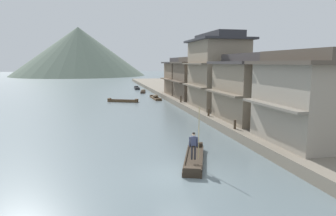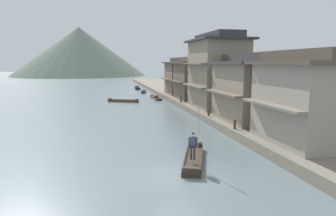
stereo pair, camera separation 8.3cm
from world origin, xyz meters
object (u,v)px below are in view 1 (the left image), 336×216
object	(u,v)px
boatman_person	(194,142)
house_waterfront_second	(254,88)
boat_moored_nearest	(123,101)
house_waterfront_tall	(217,71)
boat_moored_third	(143,91)
house_waterfront_far	(184,76)
house_waterfront_nearest	(303,98)
boat_foreground_poled	(194,159)
mooring_post_dock_mid	(209,112)
mooring_post_dock_near	(235,124)
house_waterfront_narrow	(195,78)
boat_moored_second	(137,88)
mooring_post_dock_far	(181,99)
boat_moored_far	(155,97)

from	to	relation	value
boatman_person	house_waterfront_second	bearing A→B (deg)	46.91
boat_moored_nearest	house_waterfront_tall	size ratio (longest dim) A/B	0.54
boat_moored_third	house_waterfront_far	xyz separation A→B (m)	(5.54, -10.86, 3.49)
boatman_person	house_waterfront_nearest	distance (m)	8.34
boat_foreground_poled	boatman_person	size ratio (longest dim) A/B	1.77
boat_moored_nearest	house_waterfront_tall	xyz separation A→B (m)	(10.37, -12.58, 4.85)
house_waterfront_nearest	mooring_post_dock_mid	bearing A→B (deg)	103.15
house_waterfront_second	mooring_post_dock_near	xyz separation A→B (m)	(-3.29, -3.20, -2.63)
boatman_person	house_waterfront_second	xyz separation A→B (m)	(8.70, 9.30, 2.17)
boat_foreground_poled	boatman_person	bearing A→B (deg)	-109.18
house_waterfront_nearest	house_waterfront_second	distance (m)	7.99
boat_moored_nearest	mooring_post_dock_mid	size ratio (longest dim) A/B	6.36
boat_moored_nearest	house_waterfront_narrow	bearing A→B (deg)	-21.19
boat_foreground_poled	house_waterfront_far	distance (m)	33.58
boat_moored_second	house_waterfront_tall	xyz separation A→B (m)	(5.57, -34.77, 4.84)
boat_moored_second	mooring_post_dock_far	world-z (taller)	mooring_post_dock_far
boat_moored_third	house_waterfront_second	xyz separation A→B (m)	(5.50, -34.97, 3.48)
house_waterfront_far	mooring_post_dock_mid	bearing A→B (deg)	-98.91
boat_foreground_poled	boat_moored_nearest	bearing A→B (deg)	94.35
boat_moored_second	mooring_post_dock_mid	size ratio (longest dim) A/B	6.53
boat_moored_nearest	mooring_post_dock_near	world-z (taller)	mooring_post_dock_near
boat_moored_third	boat_moored_second	bearing A→B (deg)	91.79
house_waterfront_narrow	house_waterfront_far	bearing A→B (deg)	88.31
boat_foreground_poled	house_waterfront_narrow	bearing A→B (deg)	72.17
house_waterfront_far	mooring_post_dock_near	xyz separation A→B (m)	(-3.33, -27.32, -2.63)
boat_moored_far	house_waterfront_narrow	xyz separation A→B (m)	(4.71, -7.06, 3.50)
boat_moored_third	house_waterfront_far	world-z (taller)	house_waterfront_far
house_waterfront_tall	mooring_post_dock_mid	distance (m)	7.60
boat_moored_second	house_waterfront_far	xyz separation A→B (m)	(5.80, -19.25, 3.55)
house_waterfront_tall	house_waterfront_far	bearing A→B (deg)	89.15
boat_moored_second	boat_foreground_poled	bearing A→B (deg)	-92.85
boat_moored_far	mooring_post_dock_near	distance (m)	27.47
mooring_post_dock_near	mooring_post_dock_mid	world-z (taller)	mooring_post_dock_near
boat_moored_third	house_waterfront_second	size ratio (longest dim) A/B	0.52
house_waterfront_far	mooring_post_dock_mid	size ratio (longest dim) A/B	9.23
house_waterfront_nearest	mooring_post_dock_far	size ratio (longest dim) A/B	8.37
boat_moored_second	house_waterfront_far	world-z (taller)	house_waterfront_far
boatman_person	boat_moored_far	distance (m)	33.74
boat_moored_far	mooring_post_dock_mid	distance (m)	21.40
house_waterfront_tall	house_waterfront_narrow	size ratio (longest dim) A/B	1.14
boat_moored_nearest	mooring_post_dock_far	distance (m)	10.57
boat_moored_nearest	house_waterfront_second	world-z (taller)	house_waterfront_second
boat_moored_far	mooring_post_dock_mid	bearing A→B (deg)	-85.75
boat_foreground_poled	boat_moored_nearest	distance (m)	29.47
boat_moored_nearest	mooring_post_dock_mid	distance (m)	19.71
boat_foreground_poled	mooring_post_dock_far	xyz separation A→B (m)	(5.03, 21.77, 0.99)
boat_moored_third	mooring_post_dock_far	xyz separation A→B (m)	(2.21, -21.41, 0.92)
mooring_post_dock_mid	house_waterfront_second	bearing A→B (deg)	-41.18
boat_moored_far	house_waterfront_tall	size ratio (longest dim) A/B	0.67
house_waterfront_tall	mooring_post_dock_far	bearing A→B (deg)	121.97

